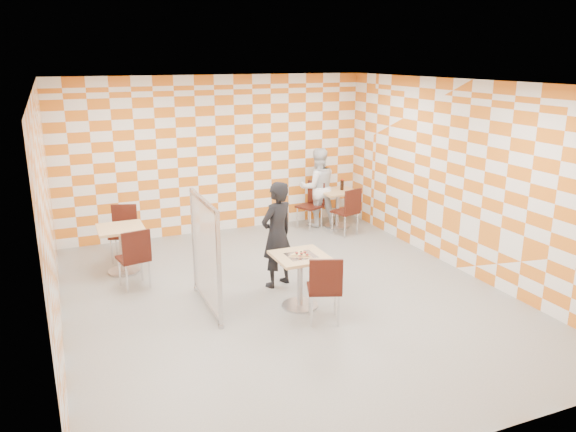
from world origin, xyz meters
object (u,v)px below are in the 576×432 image
object	(u,v)px
main_table	(300,272)
chair_second_side	(313,201)
sport_bottle	(326,186)
chair_empty_near	(135,254)
second_table	(338,202)
partition	(206,254)
soda_bottle	(342,185)
chair_second_front	(349,208)
man_white	(318,187)
chair_main_front	(325,285)
chair_empty_far	(124,228)
man_dark	(277,235)
empty_table	(122,242)

from	to	relation	value
main_table	chair_second_side	distance (m)	3.74
main_table	sport_bottle	world-z (taller)	sport_bottle
chair_empty_near	chair_second_side	bearing A→B (deg)	25.96
chair_second_side	chair_empty_near	xyz separation A→B (m)	(-3.72, -1.81, 0.00)
second_table	partition	bearing A→B (deg)	-141.58
partition	soda_bottle	distance (m)	4.44
chair_second_front	man_white	size ratio (longest dim) A/B	0.58
chair_empty_near	man_white	bearing A→B (deg)	26.15
chair_main_front	chair_second_front	world-z (taller)	same
chair_empty_far	man_white	world-z (taller)	man_white
soda_bottle	chair_empty_far	bearing A→B (deg)	-176.56
sport_bottle	man_dark	bearing A→B (deg)	-129.79
empty_table	sport_bottle	world-z (taller)	sport_bottle
chair_empty_far	partition	bearing A→B (deg)	-72.55
main_table	chair_empty_far	bearing A→B (deg)	124.04
main_table	chair_empty_near	distance (m)	2.48
chair_main_front	empty_table	bearing A→B (deg)	126.75
chair_empty_far	man_dark	size ratio (longest dim) A/B	0.58
empty_table	man_white	xyz separation A→B (m)	(3.97, 1.13, 0.28)
man_dark	sport_bottle	xyz separation A→B (m)	(2.03, 2.44, 0.04)
partition	man_white	bearing A→B (deg)	43.73
chair_empty_far	man_dark	xyz separation A→B (m)	(1.95, -2.08, 0.25)
partition	man_white	distance (m)	4.27
chair_second_side	man_dark	distance (m)	3.05
empty_table	man_white	world-z (taller)	man_white
chair_second_front	man_dark	bearing A→B (deg)	-141.30
chair_main_front	man_white	xyz separation A→B (m)	(1.82, 4.00, 0.25)
partition	man_white	xyz separation A→B (m)	(3.08, 2.95, 0.00)
sport_bottle	soda_bottle	size ratio (longest dim) A/B	0.87
second_table	soda_bottle	distance (m)	0.36
chair_second_side	partition	distance (m)	4.10
partition	chair_empty_far	bearing A→B (deg)	107.45
second_table	chair_second_side	size ratio (longest dim) A/B	0.81
main_table	empty_table	size ratio (longest dim) A/B	1.00
chair_empty_far	partition	xyz separation A→B (m)	(0.77, -2.46, 0.25)
chair_empty_near	sport_bottle	world-z (taller)	sport_bottle
empty_table	chair_second_front	distance (m)	4.24
partition	sport_bottle	bearing A→B (deg)	41.27
chair_main_front	soda_bottle	world-z (taller)	soda_bottle
second_table	man_white	world-z (taller)	man_white
chair_second_front	chair_second_side	bearing A→B (deg)	118.49
empty_table	chair_empty_near	xyz separation A→B (m)	(0.10, -0.78, 0.04)
main_table	soda_bottle	distance (m)	3.93
chair_empty_near	man_dark	size ratio (longest dim) A/B	0.58
chair_second_front	sport_bottle	xyz separation A→B (m)	(-0.13, 0.71, 0.29)
empty_table	man_white	distance (m)	4.14
main_table	chair_second_front	distance (m)	3.34
second_table	man_white	distance (m)	0.50
main_table	empty_table	distance (m)	3.08
main_table	partition	world-z (taller)	partition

